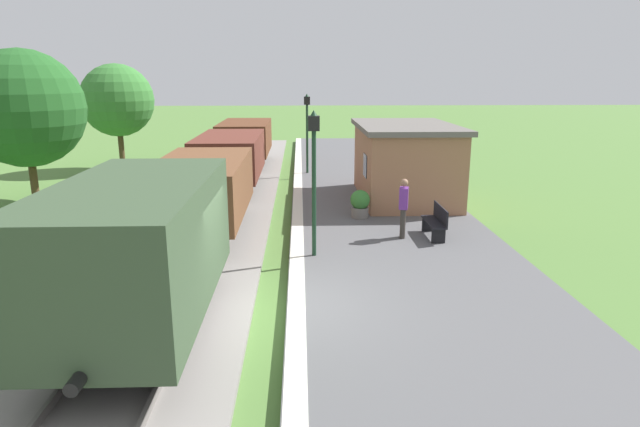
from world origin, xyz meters
TOP-DOWN VIEW (x-y plane):
  - ground_plane at (0.00, 0.00)m, footprint 160.00×160.00m
  - platform_slab at (3.20, 0.00)m, footprint 6.00×60.00m
  - platform_edge_stripe at (0.40, 0.00)m, footprint 0.36×60.00m
  - track_ballast at (-2.40, 0.00)m, footprint 3.80×60.00m
  - rail_near at (-1.68, 0.00)m, footprint 0.07×60.00m
  - rail_far at (-3.12, 0.00)m, footprint 0.07×60.00m
  - freight_train at (-2.40, 8.30)m, footprint 2.50×26.00m
  - station_hut at (4.40, 9.78)m, footprint 3.50×5.80m
  - bench_near_hut at (4.37, 4.65)m, footprint 0.42×1.50m
  - person_waiting at (3.41, 4.61)m, footprint 0.32×0.43m
  - potted_planter at (2.44, 6.92)m, footprint 0.64×0.64m
  - lamp_post_near at (0.84, 3.14)m, footprint 0.28×0.28m
  - lamp_post_far at (0.84, 15.41)m, footprint 0.28×0.28m
  - tree_trackside_far at (-9.54, 10.32)m, footprint 4.28×4.28m
  - tree_field_left at (-8.73, 18.16)m, footprint 3.64×3.64m

SIDE VIEW (x-z plane):
  - ground_plane at x=0.00m, z-range 0.00..0.00m
  - track_ballast at x=-2.40m, z-range 0.00..0.12m
  - platform_slab at x=3.20m, z-range 0.00..0.25m
  - rail_near at x=-1.68m, z-range 0.12..0.26m
  - rail_far at x=-3.12m, z-range 0.12..0.26m
  - platform_edge_stripe at x=0.40m, z-range 0.25..0.26m
  - bench_near_hut at x=4.37m, z-range 0.27..1.18m
  - potted_planter at x=2.44m, z-range 0.26..1.18m
  - person_waiting at x=3.41m, z-range 0.33..2.04m
  - freight_train at x=-2.40m, z-range 0.12..2.84m
  - station_hut at x=4.40m, z-range 0.26..3.04m
  - lamp_post_near at x=0.84m, z-range 0.95..4.65m
  - lamp_post_far at x=0.84m, z-range 0.95..4.65m
  - tree_field_left at x=-8.73m, z-range 0.85..6.21m
  - tree_trackside_far at x=-9.54m, z-range 0.72..6.45m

